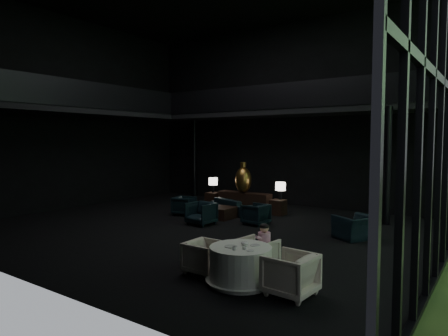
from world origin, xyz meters
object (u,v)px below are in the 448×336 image
Objects in this scene: coffee_table at (221,213)px; child at (264,237)px; side_table_left at (213,199)px; table_lamp_right at (280,187)px; console at (244,201)px; lounge_armchair_east at (256,213)px; lounge_armchair_west at (184,205)px; dining_chair_east at (290,269)px; bronze_urn at (243,180)px; table_lamp_left at (213,182)px; dining_table at (241,267)px; sofa at (233,204)px; lounge_armchair_south at (201,211)px; window_armchair at (355,224)px; dining_chair_west at (205,256)px; side_table_right at (278,207)px; dining_chair_north at (257,252)px.

child reaches higher than coffee_table.
side_table_left is at bearing -46.03° from child.
side_table_left is 0.92× the size of table_lamp_right.
lounge_armchair_east is at bearing -50.14° from console.
dining_chair_east reaches higher than lounge_armchair_west.
side_table_left is (-1.60, 0.02, -0.06)m from console.
bronze_urn is 1.94× the size of table_lamp_left.
bronze_urn is at bearing 121.94° from dining_table.
bronze_urn is at bearing -70.73° from sofa.
coffee_table is 1.56× the size of child.
dining_chair_east is 1.63× the size of child.
dining_chair_east is at bearing -32.98° from lounge_armchair_south.
window_armchair is 5.16m from dining_chair_west.
dining_table is at bearing -50.07° from table_lamp_left.
table_lamp_right reaches higher than dining_chair_west.
table_lamp_left reaches higher than dining_chair_west.
table_lamp_left is at bearing -45.95° from child.
side_table_left is 0.66× the size of lounge_armchair_south.
side_table_right is 3.61m from lounge_armchair_west.
dining_chair_east is (1.22, -0.87, 0.08)m from dining_chair_north.
lounge_armchair_west is (-1.33, -2.22, 0.02)m from console.
table_lamp_right is (1.60, 0.07, 0.69)m from console.
dining_chair_west is (1.85, -6.98, 0.09)m from side_table_right.
side_table_left is at bearing -131.10° from dining_chair_east.
sofa reaches higher than side_table_left.
console reaches higher than coffee_table.
side_table_right is (1.60, -0.02, -0.98)m from bronze_urn.
window_armchair is (5.20, -1.40, 0.08)m from sofa.
child is (2.59, -4.03, 0.35)m from lounge_armchair_east.
coffee_table is 6.76m from dining_table.
bronze_urn reaches higher than lounge_armchair_west.
window_armchair is at bearing -18.46° from side_table_left.
dining_table is 1.87× the size of dining_chair_west.
table_lamp_left is 0.80× the size of dining_chair_north.
dining_chair_north is at bearing 99.30° from dining_table.
sofa is at bearing -50.52° from child.
table_lamp_left is 0.62× the size of window_armchair.
side_table_left is 0.66× the size of coffee_table.
table_lamp_left is 8.64m from child.
side_table_right is (1.60, -0.12, -0.08)m from console.
lounge_armchair_south is (1.64, -1.02, 0.07)m from lounge_armchair_west.
side_table_right is at bearing -91.48° from window_armchair.
dining_chair_east is (7.10, -7.17, -0.59)m from table_lamp_left.
bronze_urn is 1.88× the size of table_lamp_right.
sofa is 2.06× the size of lounge_armchair_south.
sofa is (1.59, -0.87, 0.07)m from side_table_left.
lounge_armchair_east is at bearing -52.20° from dining_chair_north.
dining_chair_east reaches higher than lounge_armchair_east.
bronze_urn reaches higher than side_table_left.
dining_chair_north is (4.29, -5.45, 0.03)m from sofa.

